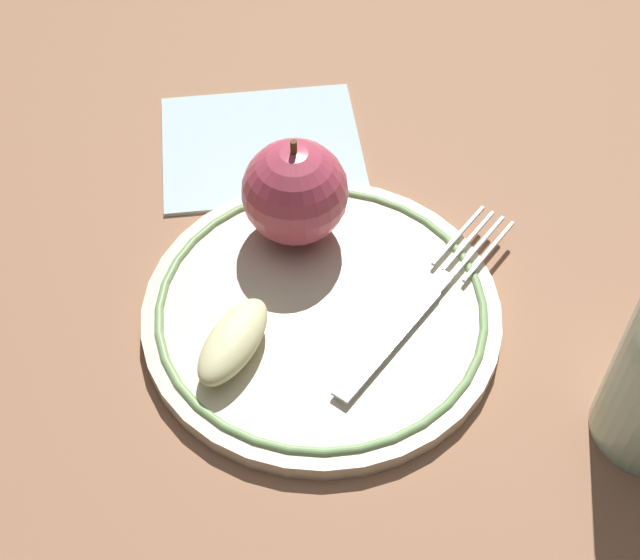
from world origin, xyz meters
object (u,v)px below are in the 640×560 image
at_px(plate, 320,306).
at_px(apple_red_whole, 295,192).
at_px(fork, 420,305).
at_px(apple_slice_front, 233,341).
at_px(napkin_folded, 262,144).

bearing_deg(plate, apple_red_whole, -177.16).
bearing_deg(fork, plate, 122.44).
relative_size(apple_red_whole, fork, 0.52).
height_order(apple_slice_front, fork, apple_slice_front).
distance_m(fork, napkin_folded, 0.20).
bearing_deg(apple_red_whole, fork, 38.20).
distance_m(apple_slice_front, fork, 0.12).
height_order(apple_red_whole, napkin_folded, apple_red_whole).
bearing_deg(napkin_folded, apple_slice_front, -14.38).
bearing_deg(napkin_folded, apple_red_whole, 3.71).
xyz_separation_m(plate, napkin_folded, (-0.17, -0.01, -0.00)).
distance_m(apple_red_whole, fork, 0.11).
xyz_separation_m(plate, apple_red_whole, (-0.06, -0.00, 0.04)).
bearing_deg(plate, fork, 73.25).
height_order(fork, napkin_folded, fork).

